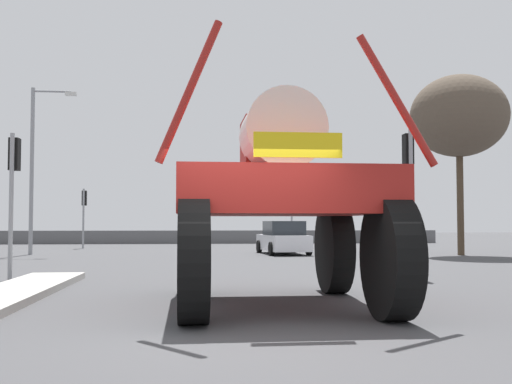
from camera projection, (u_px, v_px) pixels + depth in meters
The scene contains 10 objects.
ground_plane at pixel (217, 257), 26.09m from camera, with size 120.00×120.00×0.00m, color #424244.
oversize_sprayer at pixel (277, 201), 10.98m from camera, with size 4.20×5.57×4.40m.
sedan_ahead at pixel (283, 239), 28.77m from camera, with size 2.21×4.25×1.52m.
traffic_signal_near_left at pixel (14, 173), 16.05m from camera, with size 0.24×0.54×3.74m.
traffic_signal_near_right at pixel (409, 169), 17.01m from camera, with size 0.24×0.54×3.98m.
traffic_signal_far_left at pixel (84, 205), 35.26m from camera, with size 0.24×0.55×3.35m.
traffic_signal_far_right at pixel (291, 205), 36.33m from camera, with size 0.24×0.55×3.41m.
streetlight_far_left at pixel (36, 161), 28.45m from camera, with size 2.03×0.24×7.62m.
bare_tree_right at pixel (459, 116), 28.03m from camera, with size 4.33×4.33×8.08m.
roadside_barrier at pixel (210, 237), 42.84m from camera, with size 31.86×0.24×0.90m, color #59595B.
Camera 1 is at (-0.75, -8.23, 1.46)m, focal length 43.86 mm.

